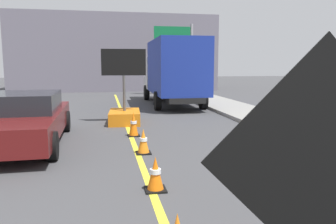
{
  "coord_description": "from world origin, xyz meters",
  "views": [
    {
      "loc": [
        -0.74,
        -0.15,
        2.12
      ],
      "look_at": [
        0.26,
        5.09,
        1.37
      ],
      "focal_mm": 35.52,
      "sensor_mm": 36.0,
      "label": 1
    }
  ],
  "objects_px": {
    "traffic_cone_mid_lane": "(155,174)",
    "roadwork_sign": "(319,164)",
    "traffic_cone_far_lane": "(143,141)",
    "pickup_car": "(23,119)",
    "traffic_cone_curbside": "(134,124)",
    "highway_guide_sign": "(181,47)",
    "box_truck": "(173,71)",
    "arrow_board_trailer": "(124,110)"
  },
  "relations": [
    {
      "from": "roadwork_sign",
      "to": "highway_guide_sign",
      "type": "distance_m",
      "value": 21.84
    },
    {
      "from": "pickup_car",
      "to": "traffic_cone_far_lane",
      "type": "distance_m",
      "value": 3.43
    },
    {
      "from": "box_truck",
      "to": "traffic_cone_mid_lane",
      "type": "bearing_deg",
      "value": -103.04
    },
    {
      "from": "arrow_board_trailer",
      "to": "highway_guide_sign",
      "type": "relative_size",
      "value": 0.54
    },
    {
      "from": "arrow_board_trailer",
      "to": "traffic_cone_mid_lane",
      "type": "xyz_separation_m",
      "value": [
        0.11,
        -6.84,
        -0.19
      ]
    },
    {
      "from": "highway_guide_sign",
      "to": "traffic_cone_mid_lane",
      "type": "bearing_deg",
      "value": -104.31
    },
    {
      "from": "pickup_car",
      "to": "box_truck",
      "type": "bearing_deg",
      "value": 54.5
    },
    {
      "from": "roadwork_sign",
      "to": "traffic_cone_curbside",
      "type": "xyz_separation_m",
      "value": [
        -0.57,
        7.92,
        -1.11
      ]
    },
    {
      "from": "roadwork_sign",
      "to": "traffic_cone_far_lane",
      "type": "distance_m",
      "value": 6.01
    },
    {
      "from": "traffic_cone_mid_lane",
      "to": "traffic_cone_curbside",
      "type": "xyz_separation_m",
      "value": [
        0.02,
        4.46,
        0.07
      ]
    },
    {
      "from": "box_truck",
      "to": "highway_guide_sign",
      "type": "distance_m",
      "value": 6.39
    },
    {
      "from": "highway_guide_sign",
      "to": "traffic_cone_mid_lane",
      "type": "relative_size",
      "value": 8.44
    },
    {
      "from": "traffic_cone_far_lane",
      "to": "pickup_car",
      "type": "bearing_deg",
      "value": 153.26
    },
    {
      "from": "highway_guide_sign",
      "to": "traffic_cone_mid_lane",
      "type": "distance_m",
      "value": 18.77
    },
    {
      "from": "pickup_car",
      "to": "traffic_cone_far_lane",
      "type": "relative_size",
      "value": 8.48
    },
    {
      "from": "roadwork_sign",
      "to": "traffic_cone_far_lane",
      "type": "relative_size",
      "value": 3.83
    },
    {
      "from": "traffic_cone_mid_lane",
      "to": "traffic_cone_far_lane",
      "type": "bearing_deg",
      "value": 88.2
    },
    {
      "from": "pickup_car",
      "to": "highway_guide_sign",
      "type": "bearing_deg",
      "value": 61.65
    },
    {
      "from": "box_truck",
      "to": "highway_guide_sign",
      "type": "bearing_deg",
      "value": 73.15
    },
    {
      "from": "traffic_cone_mid_lane",
      "to": "roadwork_sign",
      "type": "bearing_deg",
      "value": -80.4
    },
    {
      "from": "box_truck",
      "to": "highway_guide_sign",
      "type": "relative_size",
      "value": 1.52
    },
    {
      "from": "roadwork_sign",
      "to": "traffic_cone_curbside",
      "type": "relative_size",
      "value": 3.16
    },
    {
      "from": "box_truck",
      "to": "traffic_cone_curbside",
      "type": "distance_m",
      "value": 8.17
    },
    {
      "from": "box_truck",
      "to": "pickup_car",
      "type": "height_order",
      "value": "box_truck"
    },
    {
      "from": "box_truck",
      "to": "traffic_cone_far_lane",
      "type": "xyz_separation_m",
      "value": [
        -2.71,
        -9.59,
        -1.52
      ]
    },
    {
      "from": "roadwork_sign",
      "to": "traffic_cone_mid_lane",
      "type": "distance_m",
      "value": 3.7
    },
    {
      "from": "highway_guide_sign",
      "to": "traffic_cone_curbside",
      "type": "xyz_separation_m",
      "value": [
        -4.56,
        -13.47,
        -3.06
      ]
    },
    {
      "from": "pickup_car",
      "to": "traffic_cone_curbside",
      "type": "xyz_separation_m",
      "value": [
        2.99,
        0.51,
        -0.34
      ]
    },
    {
      "from": "traffic_cone_mid_lane",
      "to": "traffic_cone_curbside",
      "type": "height_order",
      "value": "traffic_cone_curbside"
    },
    {
      "from": "traffic_cone_mid_lane",
      "to": "highway_guide_sign",
      "type": "bearing_deg",
      "value": 75.69
    },
    {
      "from": "arrow_board_trailer",
      "to": "box_truck",
      "type": "bearing_deg",
      "value": 60.81
    },
    {
      "from": "box_truck",
      "to": "pickup_car",
      "type": "bearing_deg",
      "value": -125.5
    },
    {
      "from": "arrow_board_trailer",
      "to": "highway_guide_sign",
      "type": "bearing_deg",
      "value": 67.11
    },
    {
      "from": "arrow_board_trailer",
      "to": "box_truck",
      "type": "xyz_separation_m",
      "value": [
        2.89,
        5.17,
        1.34
      ]
    },
    {
      "from": "traffic_cone_curbside",
      "to": "roadwork_sign",
      "type": "bearing_deg",
      "value": -85.9
    },
    {
      "from": "traffic_cone_curbside",
      "to": "traffic_cone_mid_lane",
      "type": "bearing_deg",
      "value": -90.23
    },
    {
      "from": "pickup_car",
      "to": "traffic_cone_curbside",
      "type": "relative_size",
      "value": 7.01
    },
    {
      "from": "roadwork_sign",
      "to": "box_truck",
      "type": "height_order",
      "value": "box_truck"
    },
    {
      "from": "pickup_car",
      "to": "traffic_cone_far_lane",
      "type": "xyz_separation_m",
      "value": [
        3.04,
        -1.53,
        -0.4
      ]
    },
    {
      "from": "traffic_cone_far_lane",
      "to": "box_truck",
      "type": "bearing_deg",
      "value": 74.25
    },
    {
      "from": "highway_guide_sign",
      "to": "traffic_cone_mid_lane",
      "type": "xyz_separation_m",
      "value": [
        -4.57,
        -17.93,
        -3.13
      ]
    },
    {
      "from": "traffic_cone_curbside",
      "to": "box_truck",
      "type": "bearing_deg",
      "value": 69.9
    }
  ]
}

